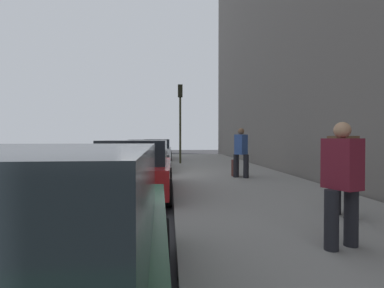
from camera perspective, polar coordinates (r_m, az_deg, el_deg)
ground_plane at (r=13.28m, az=-8.19°, el=-5.72°), size 56.00×56.00×0.00m
sidewalk at (r=13.45m, az=6.04°, el=-5.31°), size 28.00×4.60×0.15m
building_facade at (r=15.32m, az=17.23°, el=23.80°), size 32.00×0.80×15.00m
lane_stripe_centre at (r=13.87m, az=-21.56°, el=-5.48°), size 28.00×0.14×0.01m
snow_bank_curb at (r=18.35m, az=-4.90°, el=-3.50°), size 8.62×0.56×0.22m
parked_car_green at (r=2.32m, az=-28.92°, el=-19.34°), size 4.55×2.01×1.51m
parked_car_red at (r=8.23m, az=-10.48°, el=-4.59°), size 4.29×1.92×1.51m
parked_car_charcoal at (r=14.20m, az=-8.20°, el=-2.21°), size 4.75×2.01×1.51m
parked_car_white at (r=20.82m, az=-6.49°, el=-1.18°), size 4.53×1.90×1.51m
pedestrian_brown_coat at (r=6.12m, az=26.57°, el=-3.92°), size 0.55×0.48×1.68m
pedestrian_blue_coat at (r=11.02m, az=9.24°, el=-1.35°), size 0.57×0.54×1.79m
pedestrian_burgundy_coat at (r=4.35m, az=26.44°, el=-6.26°), size 0.51×0.51×1.62m
traffic_light_pole at (r=17.26m, az=-2.24°, el=6.36°), size 0.35×0.26×4.46m
rolling_suitcase at (r=11.46m, az=8.13°, el=-4.48°), size 0.34×0.22×0.98m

